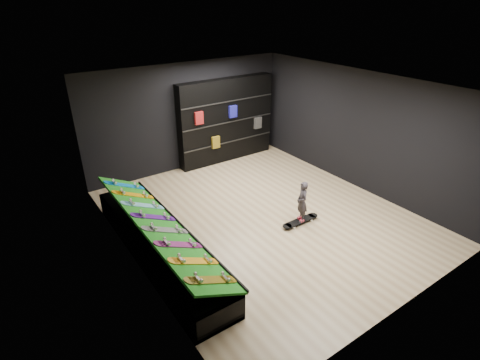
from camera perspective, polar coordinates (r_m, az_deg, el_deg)
floor at (r=8.70m, az=3.48°, el=-5.55°), size 6.00×7.00×0.01m
ceiling at (r=7.55m, az=4.11°, el=14.14°), size 6.00×7.00×0.01m
wall_back at (r=10.79m, az=-7.95°, el=9.52°), size 6.00×0.02×3.00m
wall_front at (r=6.01m, az=25.03°, el=-7.47°), size 6.00×0.02×3.00m
wall_left at (r=6.73m, az=-16.76°, el=-2.24°), size 0.02×7.00×3.00m
wall_right at (r=10.04m, az=17.46°, el=7.24°), size 0.02×7.00×3.00m
display_rack at (r=7.50m, az=-12.25°, el=-9.72°), size 0.90×4.50×0.50m
turf_ramp at (r=7.26m, az=-12.24°, el=-6.65°), size 0.92×4.50×0.46m
back_shelving at (r=11.27m, az=-2.13°, el=9.05°), size 3.08×0.36×2.46m
floor_skateboard at (r=8.51m, az=9.18°, el=-6.29°), size 0.98×0.22×0.09m
child at (r=8.34m, az=9.34°, el=-4.41°), size 0.23×0.26×0.57m
display_board_0 at (r=5.86m, az=-4.40°, el=-14.93°), size 0.93×0.22×0.50m
display_board_1 at (r=6.23m, az=-7.02°, el=-12.15°), size 0.93×0.22×0.50m
display_board_2 at (r=6.62m, az=-9.29°, el=-9.67°), size 0.93×0.22×0.50m
display_board_3 at (r=7.04m, az=-11.27°, el=-7.46°), size 0.93×0.22×0.50m
display_board_4 at (r=7.47m, az=-13.01°, el=-5.49°), size 0.93×0.22×0.50m
display_board_5 at (r=7.91m, az=-14.55°, el=-3.73°), size 0.93×0.22×0.50m
display_board_6 at (r=8.37m, az=-15.92°, el=-2.16°), size 0.93×0.22×0.50m
display_board_7 at (r=8.83m, az=-17.14°, el=-0.76°), size 0.93×0.22×0.50m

